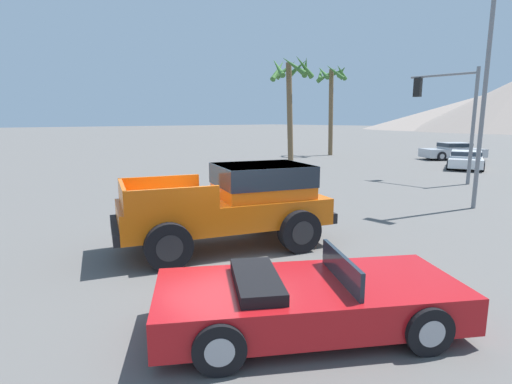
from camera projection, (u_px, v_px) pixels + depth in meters
name	position (u px, v px, depth m)	size (l,w,h in m)	color
ground_plane	(226.00, 253.00, 8.99)	(320.00, 320.00, 0.00)	#5B5956
orange_pickup_truck	(238.00, 200.00, 9.37)	(3.51, 5.32, 1.92)	orange
red_convertible_car	(307.00, 300.00, 5.68)	(3.82, 4.53, 1.09)	#B21419
parked_car_silver	(453.00, 151.00, 29.72)	(4.05, 4.66, 1.26)	#B7BABF
parked_car_white	(466.00, 159.00, 24.35)	(3.12, 4.47, 1.09)	white
traffic_light_crosswalk	(447.00, 104.00, 18.76)	(3.18, 0.38, 5.26)	slate
street_lamp_post	(488.00, 61.00, 12.67)	(0.90, 0.24, 8.04)	slate
palm_tree_tall	(291.00, 84.00, 25.80)	(2.70, 2.73, 6.97)	brown
palm_tree_short	(331.00, 87.00, 32.52)	(2.79, 2.85, 7.35)	brown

